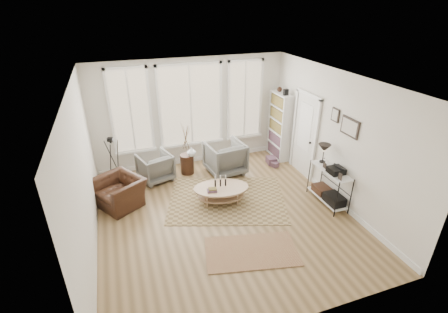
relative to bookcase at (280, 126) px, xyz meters
name	(u,v)px	position (x,y,z in m)	size (l,w,h in m)	color
room	(225,155)	(-2.42, -2.20, 0.47)	(5.50, 5.54, 2.90)	olive
bay_window	(191,107)	(-2.44, 0.49, 0.65)	(4.14, 0.12, 2.24)	tan
door	(305,133)	(0.13, -1.08, 0.17)	(0.09, 1.06, 2.22)	silver
bookcase	(280,126)	(0.00, 0.00, 0.00)	(0.31, 0.85, 2.06)	white
low_shelf	(329,183)	(-0.06, -2.52, -0.44)	(0.38, 1.08, 1.30)	white
wall_art	(346,124)	(0.14, -2.49, 0.92)	(0.04, 0.88, 0.44)	black
rug_main	(227,199)	(-2.18, -1.67, -0.95)	(2.63, 1.97, 0.01)	brown
rug_runner	(251,251)	(-2.33, -3.46, -0.94)	(1.69, 0.94, 0.01)	brown
coffee_table	(221,191)	(-2.35, -1.73, -0.65)	(1.36, 0.99, 0.57)	tan
armchair_left	(155,167)	(-3.59, -0.20, -0.60)	(0.77, 0.79, 0.72)	slate
armchair_right	(225,158)	(-1.79, -0.42, -0.52)	(0.93, 0.95, 0.87)	slate
side_table	(186,149)	(-2.75, -0.12, -0.24)	(0.35, 0.35, 1.48)	#371D11
vase	(191,152)	(-2.64, -0.22, -0.30)	(0.23, 0.23, 0.24)	silver
accent_chair	(119,192)	(-4.52, -1.05, -0.63)	(0.88, 1.00, 0.65)	#371D11
tripod_camera	(114,164)	(-4.56, -0.14, -0.37)	(0.45, 0.45, 1.28)	black
book_stack_near	(271,160)	(-0.39, -0.37, -0.86)	(0.24, 0.30, 0.19)	maroon
book_stack_far	(274,164)	(-0.39, -0.57, -0.89)	(0.17, 0.21, 0.14)	maroon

